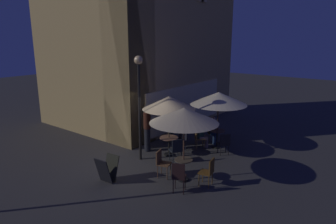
# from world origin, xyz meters

# --- Properties ---
(ground_plane) EXTENTS (60.00, 60.00, 0.00)m
(ground_plane) POSITION_xyz_m (0.00, 0.00, 0.00)
(ground_plane) COLOR #363331
(cafe_building) EXTENTS (8.98, 7.26, 9.27)m
(cafe_building) POSITION_xyz_m (3.91, 3.26, 4.62)
(cafe_building) COLOR tan
(cafe_building) RESTS_ON ground
(street_lamp_near_corner) EXTENTS (0.32, 0.32, 4.05)m
(street_lamp_near_corner) POSITION_xyz_m (0.54, 0.25, 2.83)
(street_lamp_near_corner) COLOR black
(street_lamp_near_corner) RESTS_ON ground
(menu_sandwich_board) EXTENTS (0.67, 0.59, 0.87)m
(menu_sandwich_board) POSITION_xyz_m (-1.54, -0.19, 0.45)
(menu_sandwich_board) COLOR black
(menu_sandwich_board) RESTS_ON ground
(cafe_table_0) EXTENTS (0.61, 0.61, 0.75)m
(cafe_table_0) POSITION_xyz_m (0.10, -2.12, 0.50)
(cafe_table_0) COLOR black
(cafe_table_0) RESTS_ON ground
(cafe_table_1) EXTENTS (0.66, 0.66, 0.78)m
(cafe_table_1) POSITION_xyz_m (3.56, -1.48, 0.54)
(cafe_table_1) COLOR black
(cafe_table_1) RESTS_ON ground
(cafe_table_2) EXTENTS (0.75, 0.75, 0.76)m
(cafe_table_2) POSITION_xyz_m (1.57, -0.37, 0.56)
(cafe_table_2) COLOR black
(cafe_table_2) RESTS_ON ground
(patio_umbrella_0) EXTENTS (2.26, 2.26, 2.52)m
(patio_umbrella_0) POSITION_xyz_m (0.10, -2.12, 2.26)
(patio_umbrella_0) COLOR black
(patio_umbrella_0) RESTS_ON ground
(patio_umbrella_1) EXTENTS (2.40, 2.40, 2.46)m
(patio_umbrella_1) POSITION_xyz_m (3.56, -1.48, 2.19)
(patio_umbrella_1) COLOR black
(patio_umbrella_1) RESTS_ON ground
(patio_umbrella_2) EXTENTS (2.11, 2.11, 2.46)m
(patio_umbrella_2) POSITION_xyz_m (1.57, -0.37, 2.19)
(patio_umbrella_2) COLOR black
(patio_umbrella_2) RESTS_ON ground
(cafe_chair_0) EXTENTS (0.54, 0.54, 0.94)m
(cafe_chair_0) POSITION_xyz_m (-0.13, -1.36, 0.57)
(cafe_chair_0) COLOR brown
(cafe_chair_0) RESTS_ON ground
(cafe_chair_1) EXTENTS (0.54, 0.54, 1.01)m
(cafe_chair_1) POSITION_xyz_m (-0.70, -2.51, 0.60)
(cafe_chair_1) COLOR black
(cafe_chair_1) RESTS_ON ground
(cafe_chair_2) EXTENTS (0.49, 0.49, 0.94)m
(cafe_chair_2) POSITION_xyz_m (0.26, -3.00, 0.55)
(cafe_chair_2) COLOR #583915
(cafe_chair_2) RESTS_ON ground
(cafe_chair_3) EXTENTS (0.61, 0.61, 0.91)m
(cafe_chair_3) POSITION_xyz_m (2.97, -2.14, 0.54)
(cafe_chair_3) COLOR black
(cafe_chair_3) RESTS_ON ground
(cafe_chair_4) EXTENTS (0.60, 0.60, 0.88)m
(cafe_chair_4) POSITION_xyz_m (4.14, -0.91, 0.53)
(cafe_chair_4) COLOR brown
(cafe_chair_4) RESTS_ON ground
(cafe_chair_5) EXTENTS (0.57, 0.57, 0.85)m
(cafe_chair_5) POSITION_xyz_m (2.97, -0.88, 0.52)
(cafe_chair_5) COLOR brown
(cafe_chair_5) RESTS_ON ground
(cafe_chair_6) EXTENTS (0.60, 0.60, 0.95)m
(cafe_chair_6) POSITION_xyz_m (1.17, -1.05, 0.56)
(cafe_chair_6) COLOR #1F2328
(cafe_chair_6) RESTS_ON ground
(cafe_chair_7) EXTENTS (0.48, 0.48, 0.89)m
(cafe_chair_7) POSITION_xyz_m (2.34, -0.45, 0.54)
(cafe_chair_7) COLOR black
(cafe_chair_7) RESTS_ON ground
(patron_seated_0) EXTENTS (0.50, 0.50, 1.21)m
(patron_seated_0) POSITION_xyz_m (4.03, -1.01, 0.68)
(patron_seated_0) COLOR navy
(patron_seated_0) RESTS_ON ground
(patron_seated_1) EXTENTS (0.52, 0.53, 1.23)m
(patron_seated_1) POSITION_xyz_m (3.07, -0.97, 0.70)
(patron_seated_1) COLOR #7E6662
(patron_seated_1) RESTS_ON ground
(patron_standing_2) EXTENTS (0.30, 0.30, 1.86)m
(patron_standing_2) POSITION_xyz_m (1.38, 0.63, 0.95)
(patron_standing_2) COLOR black
(patron_standing_2) RESTS_ON ground
(patron_standing_3) EXTENTS (0.30, 0.30, 1.70)m
(patron_standing_3) POSITION_xyz_m (2.92, 0.59, 0.86)
(patron_standing_3) COLOR #31403A
(patron_standing_3) RESTS_ON ground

